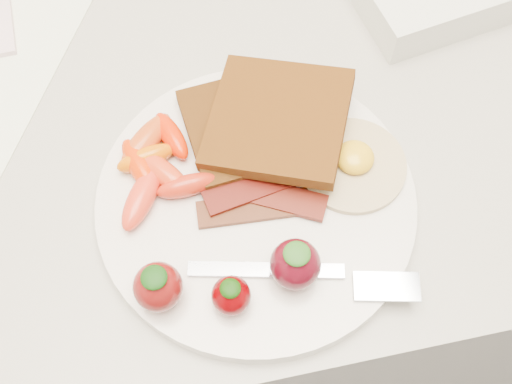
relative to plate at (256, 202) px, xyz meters
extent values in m
cube|color=gray|center=(-0.01, 0.15, -0.46)|extent=(2.00, 0.60, 0.90)
cylinder|color=silver|center=(0.00, 0.00, 0.00)|extent=(0.27, 0.27, 0.02)
cube|color=black|center=(0.00, 0.07, 0.02)|extent=(0.11, 0.11, 0.01)
cube|color=#3E180C|center=(0.03, 0.06, 0.03)|extent=(0.15, 0.15, 0.03)
cylinder|color=beige|center=(0.09, 0.01, 0.01)|extent=(0.10, 0.10, 0.01)
ellipsoid|color=gold|center=(0.09, 0.01, 0.02)|extent=(0.03, 0.03, 0.02)
cube|color=#3C170D|center=(0.00, -0.01, 0.01)|extent=(0.10, 0.03, 0.00)
cube|color=black|center=(0.01, 0.00, 0.01)|extent=(0.09, 0.06, 0.00)
cube|color=black|center=(0.00, 0.01, 0.02)|extent=(0.10, 0.04, 0.00)
ellipsoid|color=#D15B00|center=(-0.08, 0.05, 0.02)|extent=(0.05, 0.03, 0.02)
ellipsoid|color=red|center=(-0.07, 0.03, 0.02)|extent=(0.05, 0.06, 0.02)
ellipsoid|color=red|center=(-0.09, 0.01, 0.02)|extent=(0.05, 0.07, 0.02)
ellipsoid|color=red|center=(-0.06, 0.07, 0.02)|extent=(0.03, 0.06, 0.02)
ellipsoid|color=#BF4213|center=(-0.08, 0.07, 0.02)|extent=(0.06, 0.06, 0.02)
ellipsoid|color=#B72610|center=(-0.05, 0.02, 0.02)|extent=(0.05, 0.02, 0.02)
ellipsoid|color=red|center=(-0.09, 0.04, 0.02)|extent=(0.04, 0.06, 0.02)
ellipsoid|color=#670D0C|center=(-0.09, -0.07, 0.03)|extent=(0.04, 0.04, 0.04)
ellipsoid|color=#0F340A|center=(-0.09, -0.07, 0.05)|extent=(0.02, 0.02, 0.01)
ellipsoid|color=#570002|center=(-0.04, -0.09, 0.03)|extent=(0.03, 0.03, 0.03)
ellipsoid|color=black|center=(-0.04, -0.09, 0.04)|extent=(0.02, 0.02, 0.01)
ellipsoid|color=#470611|center=(0.02, -0.07, 0.03)|extent=(0.04, 0.04, 0.04)
ellipsoid|color=#235116|center=(0.02, -0.07, 0.05)|extent=(0.02, 0.02, 0.01)
cube|color=#B1B4C7|center=(-0.01, -0.07, 0.01)|extent=(0.12, 0.04, 0.00)
cube|color=silver|center=(0.08, -0.10, 0.01)|extent=(0.06, 0.03, 0.00)
camera|label=1|loc=(-0.05, -0.23, 0.49)|focal=45.00mm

